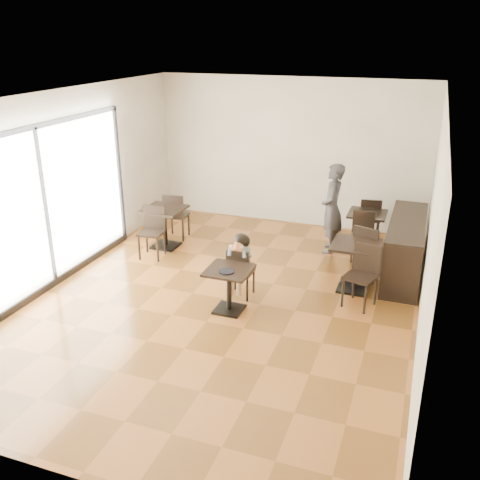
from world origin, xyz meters
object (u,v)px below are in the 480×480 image
at_px(chair_mid_a, 369,252).
at_px(chair_mid_b, 361,277).
at_px(chair_left_a, 177,215).
at_px(child_table, 229,290).
at_px(chair_left_b, 151,233).
at_px(child, 241,265).
at_px(cafe_table_mid, 355,267).
at_px(chair_back_a, 370,219).
at_px(cafe_table_left, 165,228).
at_px(chair_back_b, 362,237).
at_px(child_chair, 241,272).
at_px(adult_patron, 332,208).
at_px(cafe_table_back, 366,231).

distance_m(chair_mid_a, chair_mid_b, 1.10).
height_order(chair_mid_b, chair_left_a, chair_mid_b).
xyz_separation_m(child_table, chair_left_b, (-2.15, 1.49, 0.14)).
xyz_separation_m(child, chair_mid_a, (1.88, 1.39, -0.04)).
xyz_separation_m(cafe_table_mid, chair_back_a, (-0.05, 2.42, 0.05)).
relative_size(cafe_table_left, chair_back_b, 0.89).
bearing_deg(child_chair, chair_mid_a, -143.40).
bearing_deg(chair_left_b, chair_mid_a, -0.13).
relative_size(cafe_table_mid, chair_mid_a, 0.83).
bearing_deg(cafe_table_mid, chair_back_b, 92.25).
relative_size(chair_mid_a, chair_left_b, 1.01).
distance_m(adult_patron, cafe_table_back, 0.87).
height_order(child, cafe_table_back, child).
xyz_separation_m(child_chair, chair_back_b, (1.66, 2.16, 0.03)).
xyz_separation_m(cafe_table_back, chair_back_a, (0.00, 0.55, 0.08)).
height_order(cafe_table_back, chair_back_a, chair_back_a).
distance_m(cafe_table_left, chair_back_a, 4.20).
bearing_deg(child_table, chair_mid_b, 24.21).
xyz_separation_m(child, adult_patron, (1.01, 2.41, 0.34)).
bearing_deg(chair_back_a, cafe_table_mid, 83.83).
distance_m(cafe_table_back, chair_mid_b, 2.43).
height_order(chair_back_a, chair_back_b, same).
relative_size(child_table, chair_mid_b, 0.71).
distance_m(child_table, cafe_table_back, 3.66).
height_order(child_chair, chair_mid_a, chair_mid_a).
xyz_separation_m(cafe_table_left, chair_mid_a, (4.03, -0.10, 0.09)).
xyz_separation_m(chair_mid_a, chair_back_a, (-0.22, 1.87, -0.04)).
bearing_deg(cafe_table_back, cafe_table_left, -162.21).
bearing_deg(chair_left_a, adult_patron, -179.84).
height_order(child, cafe_table_left, child).
xyz_separation_m(chair_mid_b, chair_back_b, (-0.22, 1.87, -0.04)).
bearing_deg(adult_patron, chair_back_b, 61.56).
xyz_separation_m(cafe_table_left, chair_left_a, (0.00, 0.55, 0.08)).
height_order(adult_patron, cafe_table_back, adult_patron).
height_order(adult_patron, chair_mid_a, adult_patron).
bearing_deg(chair_mid_a, adult_patron, -31.36).
xyz_separation_m(child_table, chair_back_b, (1.66, 2.71, 0.11)).
distance_m(chair_mid_b, chair_back_a, 2.98).
bearing_deg(chair_back_a, child, 55.67).
xyz_separation_m(cafe_table_back, chair_mid_a, (0.22, -1.32, 0.12)).
bearing_deg(cafe_table_left, chair_back_b, 10.01).
relative_size(child, adult_patron, 0.61).
bearing_deg(child_chair, chair_mid_b, -171.09).
distance_m(child_chair, chair_mid_a, 2.34).
height_order(cafe_table_left, chair_left_b, chair_left_b).
xyz_separation_m(adult_patron, cafe_table_left, (-3.16, -0.92, -0.47)).
bearing_deg(chair_back_b, child_table, -128.83).
height_order(chair_mid_a, chair_left_b, chair_mid_a).
bearing_deg(child_chair, cafe_table_back, -121.43).
height_order(child, chair_mid_a, child).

